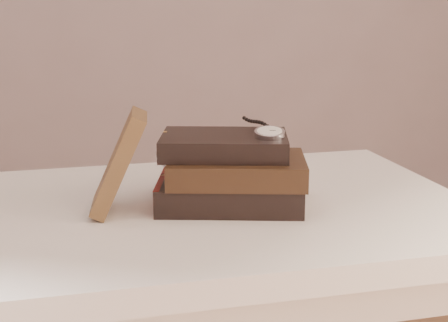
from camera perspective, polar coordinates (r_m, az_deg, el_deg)
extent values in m
cube|color=white|center=(1.11, -4.69, -4.86)|extent=(1.00, 0.60, 0.04)
cube|color=white|center=(1.13, -4.63, -7.74)|extent=(0.88, 0.49, 0.08)
cube|color=black|center=(1.10, 0.51, -2.66)|extent=(0.27, 0.22, 0.04)
cube|color=#F7E4CA|center=(1.10, 0.66, -2.67)|extent=(0.26, 0.20, 0.03)
cube|color=gold|center=(1.13, -5.22, -2.26)|extent=(0.01, 0.01, 0.04)
cube|color=#6B0E09|center=(1.11, -5.31, -2.61)|extent=(0.05, 0.14, 0.04)
cube|color=black|center=(1.08, 1.12, -0.70)|extent=(0.25, 0.20, 0.04)
cube|color=#F7E4CA|center=(1.08, 1.27, -0.70)|extent=(0.24, 0.19, 0.03)
cube|color=gold|center=(1.11, -4.35, -0.36)|extent=(0.01, 0.01, 0.04)
cube|color=black|center=(1.09, 0.02, 1.39)|extent=(0.23, 0.19, 0.03)
cube|color=#F7E4CA|center=(1.09, 0.17, 1.38)|extent=(0.22, 0.18, 0.03)
cube|color=gold|center=(1.12, -5.02, 1.65)|extent=(0.01, 0.01, 0.03)
cube|color=#432D1A|center=(1.06, -8.94, -0.12)|extent=(0.11, 0.12, 0.16)
cylinder|color=silver|center=(1.06, 3.90, 2.32)|extent=(0.06, 0.06, 0.02)
cylinder|color=white|center=(1.06, 3.90, 2.55)|extent=(0.05, 0.05, 0.01)
torus|color=silver|center=(1.06, 3.90, 2.53)|extent=(0.06, 0.06, 0.01)
cylinder|color=silver|center=(1.09, 3.84, 2.62)|extent=(0.01, 0.01, 0.01)
cube|color=black|center=(1.07, 3.89, 2.66)|extent=(0.00, 0.01, 0.00)
cube|color=black|center=(1.06, 4.16, 2.60)|extent=(0.01, 0.00, 0.00)
sphere|color=black|center=(1.09, 3.72, 2.97)|extent=(0.01, 0.01, 0.01)
sphere|color=black|center=(1.10, 3.48, 3.12)|extent=(0.01, 0.01, 0.01)
sphere|color=black|center=(1.11, 3.25, 3.24)|extent=(0.01, 0.01, 0.01)
sphere|color=black|center=(1.12, 3.02, 3.32)|extent=(0.01, 0.01, 0.01)
sphere|color=black|center=(1.13, 2.80, 3.36)|extent=(0.01, 0.01, 0.01)
sphere|color=black|center=(1.14, 2.58, 3.38)|extent=(0.01, 0.01, 0.01)
sphere|color=black|center=(1.15, 2.36, 3.40)|extent=(0.01, 0.01, 0.01)
sphere|color=black|center=(1.15, 2.15, 3.46)|extent=(0.01, 0.01, 0.01)
sphere|color=black|center=(1.16, 1.94, 3.55)|extent=(0.01, 0.01, 0.01)
sphere|color=black|center=(1.17, 1.73, 3.68)|extent=(0.01, 0.01, 0.01)
torus|color=silver|center=(1.16, -4.70, 0.54)|extent=(0.05, 0.03, 0.05)
torus|color=silver|center=(1.16, -2.24, 0.52)|extent=(0.05, 0.03, 0.05)
cylinder|color=silver|center=(1.16, -3.48, 0.67)|extent=(0.01, 0.01, 0.00)
cylinder|color=silver|center=(1.22, -5.42, 0.85)|extent=(0.03, 0.10, 0.03)
cylinder|color=silver|center=(1.21, -1.06, 0.82)|extent=(0.03, 0.10, 0.03)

